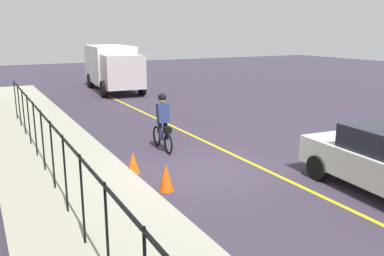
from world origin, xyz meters
The scene contains 8 objects.
ground_plane centered at (0.00, 0.00, 0.00)m, with size 80.00×80.00×0.00m, color #3A3242.
lane_line_centre centered at (0.00, -1.60, 0.00)m, with size 36.00×0.12×0.01m, color yellow.
sidewalk centered at (0.00, 3.40, 0.07)m, with size 40.00×3.20×0.15m, color #A8A591.
iron_fence centered at (1.00, 3.80, 1.29)m, with size 15.87×0.04×1.60m.
cyclist_lead centered at (2.39, 0.10, 0.91)m, with size 1.71×0.38×1.83m.
box_truck_background centered at (16.03, -2.55, 1.55)m, with size 6.87×2.95×2.78m.
traffic_cone_near centered at (-0.75, 1.42, 0.34)m, with size 0.36×0.36×0.67m, color #F95A10.
traffic_cone_far centered at (0.79, 1.69, 0.29)m, with size 0.36×0.36×0.58m, color #E65B0F.
Camera 1 is at (-9.14, 5.18, 3.73)m, focal length 38.30 mm.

